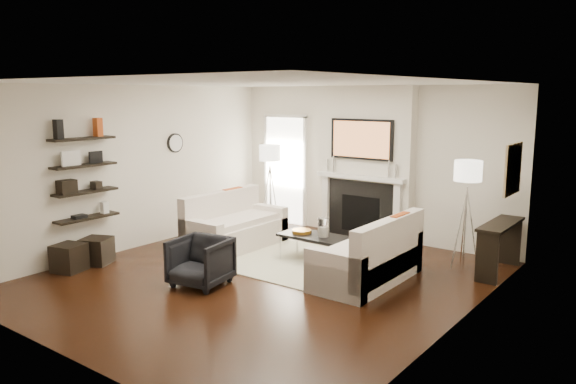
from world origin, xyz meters
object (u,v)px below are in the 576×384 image
Objects in this scene: armchair at (200,259)px; ottoman_near at (97,251)px; loveseat_left_base at (236,235)px; coffee_table at (315,236)px; loveseat_right_base at (366,266)px; lamp_right_shade at (468,171)px; lamp_left_shade at (270,153)px.

ottoman_near is at bearing 178.04° from armchair.
loveseat_left_base and coffee_table have the same top height.
loveseat_right_base is 1.14m from coffee_table.
loveseat_left_base is at bearing 175.60° from loveseat_right_base.
loveseat_left_base is at bearing 61.05° from ottoman_near.
coffee_table is at bearing 163.34° from loveseat_right_base.
loveseat_left_base is 3.87m from lamp_right_shade.
lamp_right_shade is (1.91, 1.14, 1.05)m from coffee_table.
lamp_right_shade is 1.00× the size of ottoman_near.
loveseat_left_base is at bearing 108.39° from armchair.
ottoman_near is at bearing -118.95° from loveseat_left_base.
loveseat_right_base is (2.61, -0.20, 0.00)m from loveseat_left_base.
loveseat_right_base is 2.27m from armchair.
ottoman_near is (-3.69, -1.75, -0.01)m from loveseat_right_base.
loveseat_right_base is 3.72m from lamp_left_shade.
coffee_table is at bearing -149.16° from lamp_right_shade.
ottoman_near is (-1.08, -1.95, -0.01)m from loveseat_left_base.
lamp_right_shade is (3.90, -0.23, 0.00)m from lamp_left_shade.
lamp_left_shade reaches higher than coffee_table.
lamp_left_shade reaches higher than armchair.
lamp_right_shade reaches higher than ottoman_near.
lamp_right_shade is (0.83, 1.47, 1.24)m from loveseat_right_base.
lamp_left_shade is 1.00× the size of ottoman_near.
coffee_table is at bearing 61.38° from armchair.
armchair reaches higher than loveseat_left_base.
coffee_table is (-1.08, 0.32, 0.19)m from loveseat_right_base.
armchair is (-1.71, -1.49, 0.15)m from loveseat_right_base.
ottoman_near is at bearing -141.43° from coffee_table.
lamp_right_shade is at bearing 35.47° from ottoman_near.
lamp_left_shade is (-1.36, 3.19, 1.09)m from armchair.
coffee_table is 2.75× the size of lamp_left_shade.
armchair is at bearing -138.90° from loveseat_right_base.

